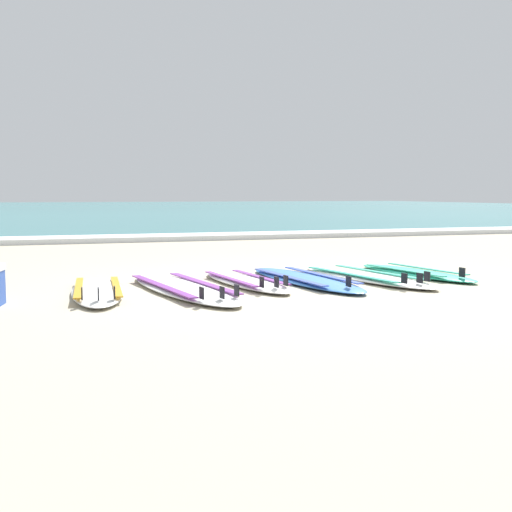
{
  "coord_description": "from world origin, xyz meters",
  "views": [
    {
      "loc": [
        -2.52,
        -6.51,
        1.02
      ],
      "look_at": [
        -0.0,
        1.03,
        0.25
      ],
      "focal_mm": 45.03,
      "sensor_mm": 36.0,
      "label": 1
    }
  ],
  "objects": [
    {
      "name": "wave_foam_strip",
      "position": [
        0.0,
        7.62,
        0.06
      ],
      "size": [
        80.0,
        1.15,
        0.11
      ],
      "primitive_type": "cube",
      "color": "white",
      "rests_on": "ground"
    },
    {
      "name": "surfboard_5",
      "position": [
        1.91,
        0.44,
        0.04
      ],
      "size": [
        0.82,
        2.07,
        0.18
      ],
      "color": "#2DB793",
      "rests_on": "ground"
    },
    {
      "name": "sea",
      "position": [
        0.0,
        37.05,
        0.05
      ],
      "size": [
        80.0,
        60.0,
        0.1
      ],
      "primitive_type": "cube",
      "color": "teal",
      "rests_on": "ground"
    },
    {
      "name": "surfboard_3",
      "position": [
        0.35,
        0.31,
        0.04
      ],
      "size": [
        0.85,
        2.45,
        0.18
      ],
      "color": "#3875CC",
      "rests_on": "ground"
    },
    {
      "name": "surfboard_0",
      "position": [
        -2.0,
        0.16,
        0.04
      ],
      "size": [
        0.67,
        2.12,
        0.18
      ],
      "color": "white",
      "rests_on": "ground"
    },
    {
      "name": "surfboard_1",
      "position": [
        -1.14,
        0.07,
        0.04
      ],
      "size": [
        1.04,
        2.65,
        0.18
      ],
      "color": "white",
      "rests_on": "ground"
    },
    {
      "name": "surfboard_4",
      "position": [
        1.13,
        0.3,
        0.04
      ],
      "size": [
        1.02,
        2.44,
        0.18
      ],
      "color": "white",
      "rests_on": "ground"
    },
    {
      "name": "ground_plane",
      "position": [
        0.0,
        0.0,
        0.0
      ],
      "size": [
        80.0,
        80.0,
        0.0
      ],
      "primitive_type": "plane",
      "color": "#B7AD93"
    },
    {
      "name": "surfboard_2",
      "position": [
        -0.36,
        0.35,
        0.04
      ],
      "size": [
        0.74,
        2.06,
        0.18
      ],
      "color": "white",
      "rests_on": "ground"
    }
  ]
}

